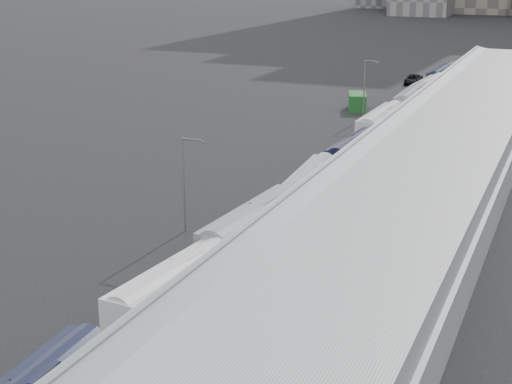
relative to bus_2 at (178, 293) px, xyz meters
The scene contains 18 objects.
sidewalk 21.30m from the bus_2, 70.24° to the left, with size 10.00×170.00×0.12m, color gray.
lane_line 20.33m from the bus_2, 99.41° to the left, with size 0.12×160.00×0.02m, color gold.
depot 22.99m from the bus_2, 60.80° to the left, with size 12.45×160.40×7.20m.
bus_2 is the anchor object (origin of this frame).
bus_3 11.83m from the bus_2, 87.87° to the left, with size 3.81×13.94×4.03m.
bus_4 25.81m from the bus_2, 89.69° to the left, with size 3.24×12.12×3.50m.
bus_5 39.24m from the bus_2, 88.87° to the left, with size 3.32×12.68×3.67m.
bus_6 53.52m from the bus_2, 89.97° to the left, with size 3.11×13.72×3.99m.
bus_7 70.92m from the bus_2, 89.78° to the left, with size 3.00×13.50×3.94m.
bus_8 81.81m from the bus_2, 89.62° to the left, with size 3.54×13.43×3.88m.
bus_9 95.05m from the bus_2, 89.71° to the left, with size 3.35×13.85×4.02m.
tree_1 6.53m from the bus_2, 55.40° to the right, with size 2.91×2.91×4.99m.
tree_2 25.35m from the bus_2, 80.14° to the left, with size 1.32×1.32×4.38m.
tree_3 42.24m from the bus_2, 83.95° to the left, with size 1.08×1.08×3.64m.
street_lamp_near 16.23m from the bus_2, 115.46° to the left, with size 2.04×0.22×8.14m.
street_lamp_far 66.37m from the bus_2, 94.71° to the left, with size 2.04×0.22×8.29m.
shipping_container 72.42m from the bus_2, 96.48° to the left, with size 2.55×5.32×2.49m, color #174B1C.
suv 99.31m from the bus_2, 93.12° to the left, with size 2.85×6.18×1.72m, color black.
Camera 1 is at (24.33, -5.82, 22.50)m, focal length 55.00 mm.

